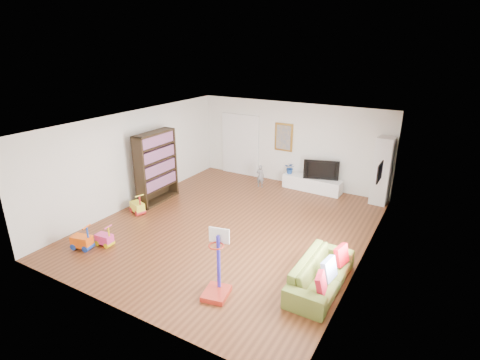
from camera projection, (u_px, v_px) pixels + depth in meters
The scene contains 25 objects.
floor at pixel (232, 226), 9.66m from camera, with size 6.50×7.50×0.00m, color brown.
ceiling at pixel (231, 123), 8.73m from camera, with size 6.50×7.50×0.00m, color white.
wall_back at pixel (291, 144), 12.24m from camera, with size 6.50×0.00×2.70m, color silver.
wall_front at pixel (114, 244), 6.14m from camera, with size 6.50×0.00×2.70m, color white.
wall_left at pixel (135, 158), 10.72m from camera, with size 0.00×7.50×2.70m, color silver.
wall_right at pixel (367, 204), 7.67m from camera, with size 0.00×7.50×2.70m, color silver.
navy_accent at pixel (383, 163), 8.64m from camera, with size 0.01×3.20×1.70m, color black.
olive_wainscot at pixel (375, 216), 9.10m from camera, with size 0.01×3.20×1.00m, color brown.
doorway at pixel (240, 146), 13.20m from camera, with size 1.45×0.06×2.10m, color white.
painting_back at pixel (284, 137), 12.26m from camera, with size 0.62×0.06×0.92m, color gold.
artwork_right at pixel (380, 172), 8.94m from camera, with size 0.04×0.56×0.46m, color #7F3F8C.
media_console at pixel (312, 184), 11.94m from camera, with size 1.88×0.47×0.44m, color white.
tall_cabinet at pixel (382, 171), 10.74m from camera, with size 0.46×0.46×1.99m, color white.
bookshelf at pixel (156, 167), 10.88m from camera, with size 0.38×1.44×2.10m, color black.
sofa at pixel (321, 273), 7.18m from camera, with size 2.00×0.78×0.58m, color olive.
basketball_hoop at pixel (216, 265), 6.79m from camera, with size 0.45×0.55×1.32m, color #AC281A.
ride_on_yellow at pixel (137, 203), 10.31m from camera, with size 0.44×0.27×0.59m, color yellow.
ride_on_orange at pixel (81, 237), 8.51m from camera, with size 0.45×0.28×0.60m, color #FD5F0F.
ride_on_pink at pixel (104, 235), 8.67m from camera, with size 0.39×0.24×0.52m, color #E93887.
child at pixel (260, 176), 12.19m from camera, with size 0.27×0.18×0.75m, color slate.
tv at pixel (321, 169), 11.69m from camera, with size 1.08×0.14×0.62m, color black.
vase_plant at pixel (290, 168), 12.17m from camera, with size 0.34×0.29×0.38m, color navy.
pillow_left at pixel (321, 284), 6.59m from camera, with size 0.10×0.37×0.37m, color red.
pillow_center at pixel (329, 269), 7.02m from camera, with size 0.11×0.41×0.41m, color white.
pillow_right at pixel (342, 255), 7.48m from camera, with size 0.10×0.38×0.38m, color #AA0B16.
Camera 1 is at (4.50, -7.39, 4.45)m, focal length 28.00 mm.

